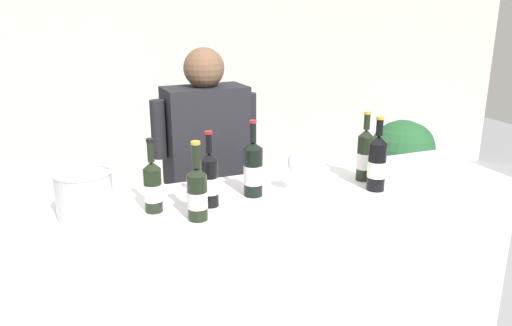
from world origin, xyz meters
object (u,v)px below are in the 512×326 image
Objects in this scene: person_server at (208,194)px; potted_shrub at (403,166)px; wine_bottle_3 at (153,186)px; wine_bottle_4 at (253,169)px; wine_bottle_0 at (377,163)px; wine_bottle_2 at (197,193)px; wine_bottle_5 at (365,155)px; ice_bucket at (84,194)px; wine_glass at (296,165)px; wine_bottle_1 at (210,179)px.

potted_shrub is (1.61, 0.31, -0.11)m from person_server.
wine_bottle_3 is at bearing -153.94° from potted_shrub.
wine_bottle_4 is at bearing -148.45° from potted_shrub.
potted_shrub is (1.05, 1.12, -0.47)m from wine_bottle_0.
wine_bottle_3 is 0.88m from person_server.
person_server is (-0.56, 0.81, -0.36)m from wine_bottle_0.
wine_bottle_2 is at bearing -151.16° from wine_bottle_4.
wine_bottle_0 reaches higher than wine_bottle_5.
wine_bottle_3 is at bearing -10.08° from ice_bucket.
ice_bucket reaches higher than potted_shrub.
wine_bottle_0 is 0.21× the size of person_server.
potted_shrub is at bearing 35.96° from wine_glass.
ice_bucket is (-0.26, 0.05, -0.01)m from wine_bottle_3.
wine_bottle_5 is 1.48× the size of ice_bucket.
wine_bottle_2 is 0.34m from wine_bottle_4.
wine_glass is 0.82m from person_server.
wine_bottle_4 is at bearing -88.72° from person_server.
wine_bottle_0 is at bearing -133.09° from potted_shrub.
potted_shrub is at bearing 29.57° from wine_bottle_1.
wine_bottle_2 is at bearing -108.89° from person_server.
wine_bottle_5 is at bearing 5.51° from wine_glass.
wine_bottle_3 is 0.92× the size of wine_bottle_5.
wine_bottle_2 is at bearing -169.59° from wine_bottle_5.
wine_glass is at bearing -74.14° from person_server.
wine_glass is 0.89m from ice_bucket.
wine_bottle_3 is 1.01m from wine_bottle_5.
wine_bottle_0 is 0.84m from wine_bottle_2.
person_server reaches higher than wine_bottle_2.
wine_bottle_1 is 0.40m from wine_glass.
wine_bottle_1 is at bearing 172.62° from wine_bottle_0.
wine_bottle_1 reaches higher than wine_bottle_3.
wine_bottle_4 reaches higher than wine_bottle_5.
wine_bottle_2 is 1.04× the size of wine_bottle_3.
wine_bottle_5 reaches higher than potted_shrub.
wine_bottle_4 is 1.92m from potted_shrub.
wine_glass is 0.12× the size of person_server.
person_server is (0.20, 0.71, -0.35)m from wine_bottle_1.
wine_bottle_0 is at bearing 1.42° from wine_bottle_2.
potted_shrub is at bearing 22.45° from ice_bucket.
wine_bottle_1 is at bearing -150.43° from potted_shrub.
wine_bottle_0 is 1.05m from person_server.
potted_shrub is at bearing 43.88° from wine_bottle_5.
wine_bottle_1 is 0.23m from wine_bottle_3.
wine_bottle_3 is at bearing 134.46° from wine_bottle_2.
wine_bottle_1 is 1.43× the size of ice_bucket.
wine_bottle_4 is 0.33× the size of potted_shrub.
wine_bottle_0 is 1.00× the size of wine_bottle_4.
wine_glass is (0.40, 0.00, 0.01)m from wine_bottle_1.
wine_bottle_2 reaches higher than wine_glass.
wine_bottle_4 is (0.30, 0.16, 0.01)m from wine_bottle_2.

